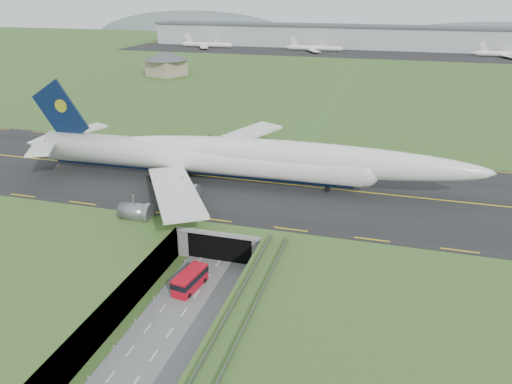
% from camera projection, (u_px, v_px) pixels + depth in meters
% --- Properties ---
extents(ground, '(900.00, 900.00, 0.00)m').
position_uv_depth(ground, '(203.00, 285.00, 82.38)').
color(ground, '#3D5522').
rests_on(ground, ground).
extents(airfield_deck, '(800.00, 800.00, 6.00)m').
position_uv_depth(airfield_deck, '(203.00, 269.00, 81.24)').
color(airfield_deck, gray).
rests_on(airfield_deck, ground).
extents(trench_road, '(12.00, 75.00, 0.20)m').
position_uv_depth(trench_road, '(185.00, 311.00, 75.68)').
color(trench_road, slate).
rests_on(trench_road, ground).
extents(taxiway, '(800.00, 44.00, 0.18)m').
position_uv_depth(taxiway, '(258.00, 182.00, 109.42)').
color(taxiway, black).
rests_on(taxiway, airfield_deck).
extents(tunnel_portal, '(17.00, 22.30, 6.00)m').
position_uv_depth(tunnel_portal, '(235.00, 224.00, 95.98)').
color(tunnel_portal, gray).
rests_on(tunnel_portal, ground).
extents(guideway, '(3.00, 53.00, 7.05)m').
position_uv_depth(guideway, '(228.00, 345.00, 60.58)').
color(guideway, '#A8A8A3').
rests_on(guideway, ground).
extents(jumbo_jet, '(103.35, 64.88, 21.47)m').
position_uv_depth(jumbo_jet, '(229.00, 158.00, 106.53)').
color(jumbo_jet, white).
rests_on(jumbo_jet, ground).
extents(shuttle_tram, '(3.85, 7.71, 3.01)m').
position_uv_depth(shuttle_tram, '(190.00, 280.00, 80.74)').
color(shuttle_tram, red).
rests_on(shuttle_tram, ground).
extents(service_building, '(26.72, 26.72, 11.39)m').
position_uv_depth(service_building, '(166.00, 61.00, 237.86)').
color(service_building, tan).
rests_on(service_building, ground).
extents(cargo_terminal, '(320.00, 67.00, 15.60)m').
position_uv_depth(cargo_terminal, '(362.00, 37.00, 343.41)').
color(cargo_terminal, '#B2B2B2').
rests_on(cargo_terminal, ground).
extents(distant_hills, '(700.00, 91.00, 60.00)m').
position_uv_depth(distant_hills, '(445.00, 46.00, 450.06)').
color(distant_hills, slate).
rests_on(distant_hills, ground).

